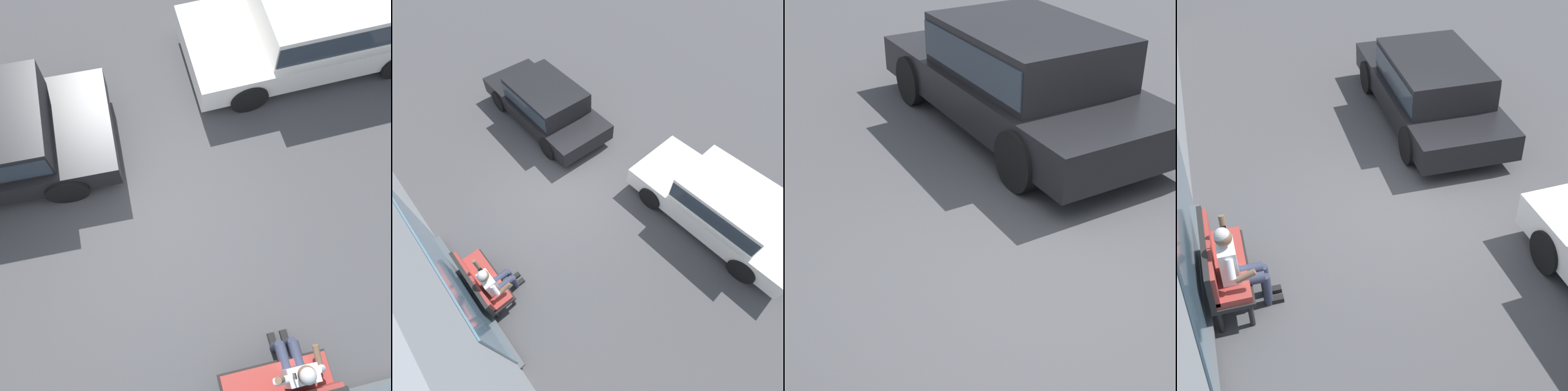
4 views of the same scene
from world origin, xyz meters
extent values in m
plane|color=#424244|center=(0.00, 0.00, 0.00)|extent=(60.00, 60.00, 0.00)
cylinder|color=black|center=(-1.74, 3.00, 0.20)|extent=(0.07, 0.07, 0.39)
cylinder|color=black|center=(-0.44, 2.61, 0.20)|extent=(0.07, 0.07, 0.39)
cylinder|color=black|center=(-1.74, 2.61, 0.20)|extent=(0.07, 0.07, 0.39)
cube|color=black|center=(-1.09, 2.81, 0.42)|extent=(1.46, 0.55, 0.06)
cube|color=maroon|center=(-1.09, 2.81, 0.50)|extent=(1.40, 0.49, 0.10)
cylinder|color=#2D3347|center=(-1.26, 2.57, 0.50)|extent=(0.15, 0.42, 0.15)
cylinder|color=#2D3347|center=(-1.26, 2.36, 0.25)|extent=(0.12, 0.12, 0.50)
cube|color=black|center=(-1.26, 2.28, 0.04)|extent=(0.10, 0.24, 0.07)
cylinder|color=#2D3347|center=(-1.44, 2.57, 0.50)|extent=(0.15, 0.42, 0.15)
cylinder|color=#2D3347|center=(-1.44, 2.36, 0.25)|extent=(0.12, 0.12, 0.50)
cube|color=black|center=(-1.44, 2.28, 0.04)|extent=(0.10, 0.24, 0.07)
cube|color=#2D3347|center=(-1.35, 2.78, 0.50)|extent=(0.34, 0.24, 0.14)
cube|color=silver|center=(-1.35, 2.78, 0.78)|extent=(0.38, 0.22, 0.56)
sphere|color=brown|center=(-1.35, 2.78, 1.20)|extent=(0.22, 0.22, 0.22)
sphere|color=#B7B2AD|center=(-1.35, 2.79, 1.24)|extent=(0.20, 0.20, 0.20)
cylinder|color=silver|center=(-1.59, 2.76, 0.89)|extent=(0.20, 0.10, 0.28)
cylinder|color=brown|center=(-1.64, 2.60, 0.77)|extent=(0.08, 0.27, 0.17)
cylinder|color=silver|center=(-1.11, 2.78, 0.96)|extent=(0.25, 0.10, 0.22)
cylinder|color=brown|center=(-1.04, 2.76, 1.15)|extent=(0.16, 0.08, 0.25)
cube|color=black|center=(-1.21, 2.76, 1.19)|extent=(0.02, 0.07, 0.15)
cube|color=white|center=(-3.20, -2.40, 0.50)|extent=(4.31, 1.92, 0.52)
cube|color=white|center=(-3.37, -2.40, 1.07)|extent=(2.26, 1.64, 0.62)
cube|color=#28333D|center=(-3.37, -2.40, 1.07)|extent=(2.21, 1.68, 0.44)
cylinder|color=black|center=(-1.91, -1.50, 0.32)|extent=(0.64, 0.20, 0.64)
cylinder|color=black|center=(-1.86, -3.22, 0.32)|extent=(0.64, 0.20, 0.64)
cylinder|color=black|center=(1.20, -0.55, 0.33)|extent=(0.67, 0.20, 0.67)
cylinder|color=black|center=(1.16, -2.27, 0.33)|extent=(0.67, 0.20, 0.67)
camera|label=1|loc=(-0.07, 2.60, 7.20)|focal=45.00mm
camera|label=2|loc=(-4.16, 2.60, 6.80)|focal=28.00mm
camera|label=3|loc=(-3.35, 2.60, 3.24)|focal=55.00mm
camera|label=4|loc=(-7.07, 2.60, 6.05)|focal=55.00mm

